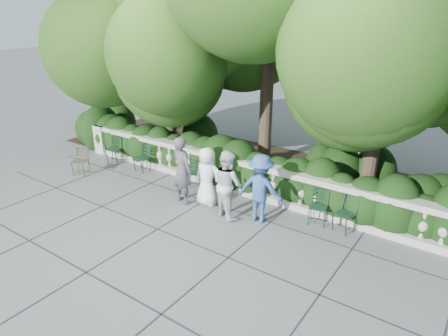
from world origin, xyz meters
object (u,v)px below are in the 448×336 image
Objects in this scene: chair_e at (339,233)px; chair_weathered at (79,176)px; chair_f at (316,226)px; person_businessman at (207,177)px; person_woman_grey at (182,170)px; chair_a at (113,163)px; chair_d at (194,189)px; person_casual_man at (227,184)px; person_older_blue at (261,188)px; chair_b at (139,172)px.

chair_weathered is at bearing -153.66° from chair_e.
chair_e is 0.56m from chair_f.
person_businessman is 0.68m from person_woman_grey.
chair_a is 1.00× the size of chair_d.
chair_weathered is at bearing 28.34° from person_casual_man.
person_older_blue is (1.55, 0.03, 0.07)m from person_businessman.
chair_b is 1.00× the size of chair_f.
chair_a is at bearing -163.38° from chair_e.
chair_b is 2.19m from chair_d.
person_woman_grey is (-3.40, -0.81, 0.91)m from chair_f.
person_woman_grey is at bearing -12.92° from chair_b.
chair_weathered is at bearing -131.02° from chair_b.
chair_d is 0.49× the size of person_casual_man.
chair_e and chair_weathered have the same top height.
person_older_blue is at bearing -158.83° from person_woman_grey.
chair_a is at bearing 166.69° from chair_f.
person_older_blue is (4.61, -0.45, 0.85)m from chair_b.
chair_weathered is (-7.15, -1.33, 0.00)m from chair_f.
person_casual_man is (1.37, 0.06, -0.06)m from person_woman_grey.
chair_e and chair_f have the same top height.
chair_e is at bearing 4.91° from chair_b.
chair_a is at bearing 66.80° from chair_weathered.
chair_a and chair_b have the same top height.
chair_e is at bearing -14.46° from chair_weathered.
chair_b is 0.54× the size of person_businessman.
person_woman_grey is at bearing 25.54° from person_businessman.
person_businessman is at bearing -23.04° from chair_a.
chair_f is (-0.55, -0.02, 0.00)m from chair_e.
chair_b and chair_weathered have the same top height.
person_older_blue is (2.16, 0.31, -0.06)m from person_woman_grey.
chair_b is at bearing 11.61° from person_casual_man.
person_woman_grey is 1.38m from person_casual_man.
chair_d is at bearing -28.35° from person_businessman.
person_woman_grey reaches higher than chair_weathered.
person_businessman is at bearing -154.16° from chair_e.
chair_e is at bearing -22.72° from chair_d.
person_businessman is at bearing -14.08° from chair_weathered.
chair_e is at bearing -15.93° from chair_a.
person_older_blue is at bearing -16.44° from chair_weathered.
person_woman_grey reaches higher than chair_e.
person_older_blue is (2.42, -0.45, 0.85)m from chair_d.
chair_b and chair_d have the same top height.
person_businessman is (-2.80, -0.53, 0.78)m from chair_f.
chair_a is at bearing 155.63° from chair_d.
chair_b is 1.00× the size of chair_weathered.
person_businessman is (4.35, 0.79, 0.78)m from chair_weathered.
chair_d is (3.51, -0.04, 0.00)m from chair_a.
chair_e is at bearing -155.09° from person_woman_grey.
person_businessman is (0.87, -0.49, 0.78)m from chair_d.
chair_f is at bearing -22.94° from chair_d.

